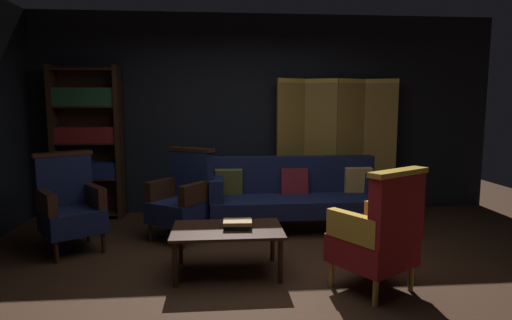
{
  "coord_description": "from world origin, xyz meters",
  "views": [
    {
      "loc": [
        -0.4,
        -3.72,
        1.54
      ],
      "look_at": [
        0.0,
        0.8,
        0.95
      ],
      "focal_mm": 30.01,
      "sensor_mm": 36.0,
      "label": 1
    }
  ],
  "objects_px": {
    "coffee_table": "(227,233)",
    "book_tan_leather": "(238,222)",
    "armchair_wing_left": "(70,205)",
    "book_black_cloth": "(238,226)",
    "armchair_gilt_accent": "(379,234)",
    "bookshelf": "(88,138)",
    "velvet_couch": "(295,192)",
    "armchair_wing_right": "(183,197)",
    "folding_screen": "(336,144)"
  },
  "relations": [
    {
      "from": "coffee_table",
      "to": "book_black_cloth",
      "type": "height_order",
      "value": "book_black_cloth"
    },
    {
      "from": "velvet_couch",
      "to": "book_tan_leather",
      "type": "xyz_separation_m",
      "value": [
        -0.78,
        -1.38,
        0.02
      ]
    },
    {
      "from": "velvet_couch",
      "to": "armchair_wing_right",
      "type": "height_order",
      "value": "armchair_wing_right"
    },
    {
      "from": "armchair_wing_left",
      "to": "coffee_table",
      "type": "bearing_deg",
      "value": -24.89
    },
    {
      "from": "armchair_wing_right",
      "to": "armchair_gilt_accent",
      "type": "bearing_deg",
      "value": -42.54
    },
    {
      "from": "folding_screen",
      "to": "bookshelf",
      "type": "relative_size",
      "value": 0.93
    },
    {
      "from": "armchair_wing_left",
      "to": "armchair_wing_right",
      "type": "xyz_separation_m",
      "value": [
        1.15,
        0.31,
        0.0
      ]
    },
    {
      "from": "velvet_couch",
      "to": "folding_screen",
      "type": "bearing_deg",
      "value": 47.76
    },
    {
      "from": "folding_screen",
      "to": "armchair_wing_left",
      "type": "bearing_deg",
      "value": -156.35
    },
    {
      "from": "bookshelf",
      "to": "book_black_cloth",
      "type": "xyz_separation_m",
      "value": [
        1.92,
        -2.12,
        -0.65
      ]
    },
    {
      "from": "folding_screen",
      "to": "armchair_wing_right",
      "type": "bearing_deg",
      "value": -152.1
    },
    {
      "from": "folding_screen",
      "to": "velvet_couch",
      "type": "relative_size",
      "value": 0.9
    },
    {
      "from": "coffee_table",
      "to": "armchair_wing_left",
      "type": "xyz_separation_m",
      "value": [
        -1.64,
        0.76,
        0.12
      ]
    },
    {
      "from": "velvet_couch",
      "to": "bookshelf",
      "type": "bearing_deg",
      "value": 164.7
    },
    {
      "from": "armchair_wing_left",
      "to": "armchair_wing_right",
      "type": "relative_size",
      "value": 1.0
    },
    {
      "from": "armchair_wing_right",
      "to": "book_tan_leather",
      "type": "distance_m",
      "value": 1.22
    },
    {
      "from": "armchair_gilt_accent",
      "to": "armchair_wing_left",
      "type": "xyz_separation_m",
      "value": [
        -2.87,
        1.26,
        0.0
      ]
    },
    {
      "from": "bookshelf",
      "to": "armchair_wing_left",
      "type": "bearing_deg",
      "value": -82.29
    },
    {
      "from": "book_black_cloth",
      "to": "armchair_gilt_accent",
      "type": "bearing_deg",
      "value": -23.86
    },
    {
      "from": "folding_screen",
      "to": "armchair_gilt_accent",
      "type": "xyz_separation_m",
      "value": [
        -0.37,
        -2.68,
        -0.5
      ]
    },
    {
      "from": "armchair_wing_left",
      "to": "book_black_cloth",
      "type": "distance_m",
      "value": 1.89
    },
    {
      "from": "velvet_couch",
      "to": "coffee_table",
      "type": "relative_size",
      "value": 2.12
    },
    {
      "from": "bookshelf",
      "to": "armchair_wing_left",
      "type": "relative_size",
      "value": 1.97
    },
    {
      "from": "velvet_couch",
      "to": "book_tan_leather",
      "type": "bearing_deg",
      "value": -119.49
    },
    {
      "from": "velvet_couch",
      "to": "book_tan_leather",
      "type": "distance_m",
      "value": 1.59
    },
    {
      "from": "armchair_gilt_accent",
      "to": "book_black_cloth",
      "type": "height_order",
      "value": "armchair_gilt_accent"
    },
    {
      "from": "folding_screen",
      "to": "book_black_cloth",
      "type": "relative_size",
      "value": 8.46
    },
    {
      "from": "velvet_couch",
      "to": "armchair_gilt_accent",
      "type": "height_order",
      "value": "armchair_gilt_accent"
    },
    {
      "from": "velvet_couch",
      "to": "armchair_wing_right",
      "type": "xyz_separation_m",
      "value": [
        -1.36,
        -0.31,
        0.04
      ]
    },
    {
      "from": "armchair_gilt_accent",
      "to": "folding_screen",
      "type": "bearing_deg",
      "value": 82.18
    },
    {
      "from": "bookshelf",
      "to": "velvet_couch",
      "type": "relative_size",
      "value": 0.97
    },
    {
      "from": "armchair_gilt_accent",
      "to": "book_black_cloth",
      "type": "relative_size",
      "value": 4.63
    },
    {
      "from": "coffee_table",
      "to": "velvet_couch",
      "type": "bearing_deg",
      "value": 57.67
    },
    {
      "from": "folding_screen",
      "to": "bookshelf",
      "type": "distance_m",
      "value": 3.42
    },
    {
      "from": "armchair_gilt_accent",
      "to": "book_tan_leather",
      "type": "distance_m",
      "value": 1.24
    },
    {
      "from": "velvet_couch",
      "to": "book_tan_leather",
      "type": "relative_size",
      "value": 8.19
    },
    {
      "from": "bookshelf",
      "to": "book_black_cloth",
      "type": "distance_m",
      "value": 2.93
    },
    {
      "from": "armchair_gilt_accent",
      "to": "armchair_wing_left",
      "type": "distance_m",
      "value": 3.13
    },
    {
      "from": "armchair_wing_left",
      "to": "book_tan_leather",
      "type": "height_order",
      "value": "armchair_wing_left"
    },
    {
      "from": "folding_screen",
      "to": "book_tan_leather",
      "type": "xyz_separation_m",
      "value": [
        -1.5,
        -2.18,
        -0.51
      ]
    },
    {
      "from": "folding_screen",
      "to": "armchair_wing_right",
      "type": "relative_size",
      "value": 1.83
    },
    {
      "from": "bookshelf",
      "to": "armchair_wing_right",
      "type": "relative_size",
      "value": 1.97
    },
    {
      "from": "armchair_wing_right",
      "to": "book_black_cloth",
      "type": "relative_size",
      "value": 4.63
    },
    {
      "from": "velvet_couch",
      "to": "armchair_wing_right",
      "type": "relative_size",
      "value": 2.04
    },
    {
      "from": "coffee_table",
      "to": "book_tan_leather",
      "type": "relative_size",
      "value": 3.86
    },
    {
      "from": "velvet_couch",
      "to": "coffee_table",
      "type": "bearing_deg",
      "value": -122.33
    },
    {
      "from": "coffee_table",
      "to": "armchair_wing_left",
      "type": "relative_size",
      "value": 0.96
    },
    {
      "from": "folding_screen",
      "to": "velvet_couch",
      "type": "xyz_separation_m",
      "value": [
        -0.72,
        -0.79,
        -0.53
      ]
    },
    {
      "from": "book_black_cloth",
      "to": "bookshelf",
      "type": "bearing_deg",
      "value": 132.08
    },
    {
      "from": "armchair_wing_right",
      "to": "book_black_cloth",
      "type": "height_order",
      "value": "armchair_wing_right"
    }
  ]
}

